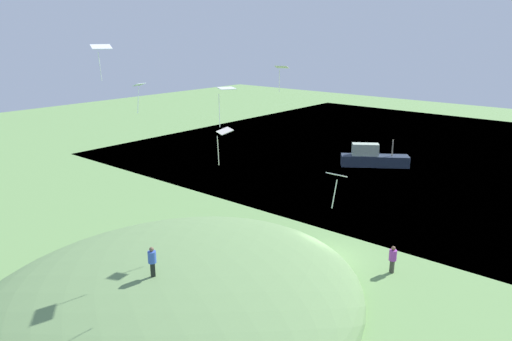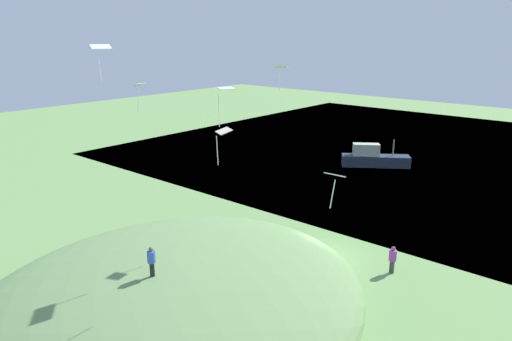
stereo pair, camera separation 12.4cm
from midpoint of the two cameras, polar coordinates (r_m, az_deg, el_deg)
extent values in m
plane|color=#6C9754|center=(33.71, 8.33, -10.07)|extent=(160.00, 160.00, 0.00)
cube|color=#364668|center=(63.75, 24.92, 0.94)|extent=(59.91, 80.00, 0.40)
ellipsoid|color=#6A8D55|center=(28.45, -9.67, -15.39)|extent=(23.85, 20.30, 6.10)
cube|color=#222D3D|center=(56.69, 13.91, 1.11)|extent=(5.78, 7.17, 1.24)
cube|color=#A3B49E|center=(56.22, 12.86, 2.42)|extent=(2.70, 3.11, 1.33)
cylinder|color=gray|center=(56.65, 15.90, 2.56)|extent=(0.14, 0.14, 1.83)
cube|color=black|center=(25.06, -11.96, -11.28)|extent=(0.26, 0.22, 0.76)
cylinder|color=#385ABB|center=(24.76, -12.05, -9.88)|extent=(0.56, 0.56, 0.60)
sphere|color=brown|center=(24.59, -12.10, -9.02)|extent=(0.23, 0.23, 0.23)
cube|color=#393831|center=(32.40, 15.76, -10.81)|extent=(0.17, 0.28, 0.87)
cylinder|color=purple|center=(32.06, 15.87, -9.56)|extent=(0.53, 0.53, 0.69)
sphere|color=brown|center=(31.87, 15.93, -8.79)|extent=(0.26, 0.26, 0.26)
cube|color=white|center=(27.89, 3.14, 12.04)|extent=(0.71, 0.86, 0.18)
cylinder|color=white|center=(27.98, 2.85, 10.45)|extent=(0.07, 0.07, 1.19)
cube|color=white|center=(25.49, -17.63, 13.68)|extent=(1.12, 0.95, 0.23)
cylinder|color=white|center=(25.67, -17.75, 11.55)|extent=(0.13, 0.07, 1.42)
cube|color=white|center=(22.04, -3.62, 4.66)|extent=(0.90, 1.02, 0.21)
cylinder|color=white|center=(22.32, -4.41, 2.33)|extent=(0.23, 0.16, 1.44)
cube|color=white|center=(30.40, -13.47, 9.79)|extent=(0.75, 0.54, 0.19)
cylinder|color=white|center=(30.72, -13.55, 8.02)|extent=(0.25, 0.06, 1.57)
cube|color=white|center=(25.05, -3.39, 9.62)|extent=(1.26, 1.37, 0.04)
cylinder|color=white|center=(25.21, -4.25, 7.05)|extent=(0.18, 0.21, 1.69)
cube|color=white|center=(16.28, 9.45, -0.50)|extent=(0.43, 0.62, 0.17)
cylinder|color=white|center=(16.43, 9.19, -2.76)|extent=(0.08, 0.16, 1.02)
camera|label=1|loc=(0.06, -89.89, 0.03)|focal=34.08mm
camera|label=2|loc=(0.06, 90.11, -0.03)|focal=34.08mm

